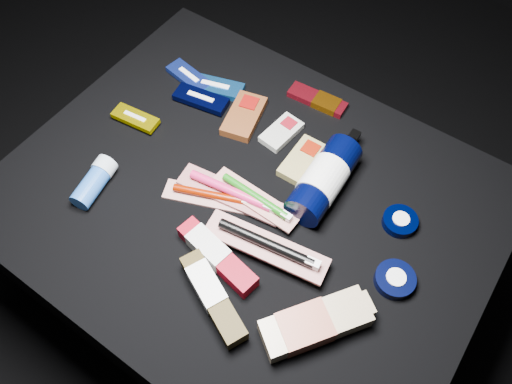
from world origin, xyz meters
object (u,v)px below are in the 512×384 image
Objects in this scene: deodorant_stick at (95,182)px; bodywash_bottle at (313,324)px; toothpaste_carton_red at (214,253)px; lotion_bottle at (324,179)px.

bodywash_bottle is at bearing -11.13° from deodorant_stick.
toothpaste_carton_red is (0.30, 0.01, -0.01)m from deodorant_stick.
bodywash_bottle reaches higher than toothpaste_carton_red.
toothpaste_carton_red is (-0.22, 0.01, -0.00)m from bodywash_bottle.
lotion_bottle reaches higher than deodorant_stick.
toothpaste_carton_red is at bearing -8.88° from deodorant_stick.
deodorant_stick is (-0.52, -0.00, 0.00)m from bodywash_bottle.
deodorant_stick reaches higher than toothpaste_carton_red.
lotion_bottle is at bearing 22.59° from deodorant_stick.
lotion_bottle is 2.10× the size of deodorant_stick.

